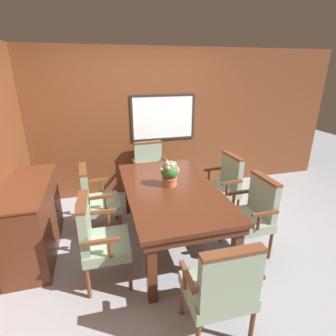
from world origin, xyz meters
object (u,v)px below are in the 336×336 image
at_px(chair_left_far, 96,198).
at_px(chair_left_near, 99,237).
at_px(chair_head_far, 150,168).
at_px(chair_right_far, 224,183).
at_px(potted_plant, 170,173).
at_px(chair_right_near, 253,212).
at_px(sideboard_cabinet, 32,219).
at_px(dining_table, 171,194).
at_px(chair_head_near, 222,287).

distance_m(chair_left_far, chair_left_near, 0.90).
relative_size(chair_left_near, chair_head_far, 1.00).
relative_size(chair_right_far, potted_plant, 3.01).
xyz_separation_m(chair_right_near, sideboard_cabinet, (-2.53, 0.65, -0.08)).
xyz_separation_m(dining_table, chair_right_far, (0.93, 0.42, -0.14)).
xyz_separation_m(chair_left_near, chair_right_near, (1.78, 0.04, 0.00)).
distance_m(chair_right_far, chair_head_near, 2.01).
distance_m(chair_left_near, sideboard_cabinet, 1.02).
relative_size(chair_head_near, chair_right_near, 1.00).
bearing_deg(chair_head_near, potted_plant, -88.38).
bearing_deg(dining_table, sideboard_cabinet, 171.94).
bearing_deg(chair_right_far, chair_left_near, -67.89).
xyz_separation_m(dining_table, sideboard_cabinet, (-1.64, 0.23, -0.22)).
xyz_separation_m(chair_right_far, chair_head_near, (-0.91, -1.79, 0.00)).
relative_size(dining_table, potted_plant, 6.15).
bearing_deg(chair_left_near, chair_left_far, 2.77).
relative_size(chair_right_far, chair_right_near, 1.00).
relative_size(chair_left_far, chair_right_near, 1.00).
xyz_separation_m(chair_left_far, chair_head_near, (0.92, -1.81, 0.00)).
xyz_separation_m(chair_right_near, potted_plant, (-0.89, 0.49, 0.40)).
bearing_deg(chair_right_far, sideboard_cabinet, -89.46).
bearing_deg(sideboard_cabinet, chair_left_near, -42.37).
bearing_deg(dining_table, chair_right_near, -25.31).
bearing_deg(sideboard_cabinet, chair_head_near, -43.94).
bearing_deg(sideboard_cabinet, chair_left_far, 15.89).
xyz_separation_m(dining_table, chair_head_near, (0.02, -1.37, -0.14)).
xyz_separation_m(chair_right_far, sideboard_cabinet, (-2.57, -0.19, -0.08)).
xyz_separation_m(chair_left_far, chair_right_near, (1.79, -0.86, 0.00)).
bearing_deg(chair_left_far, chair_right_far, -93.42).
height_order(chair_head_near, chair_right_near, same).
bearing_deg(chair_head_near, chair_left_near, -44.17).
relative_size(chair_head_near, sideboard_cabinet, 0.72).
bearing_deg(dining_table, chair_head_far, 89.69).
distance_m(chair_left_far, sideboard_cabinet, 0.77).
bearing_deg(chair_right_far, dining_table, -69.16).
height_order(chair_right_far, potted_plant, potted_plant).
relative_size(chair_right_near, sideboard_cabinet, 0.72).
xyz_separation_m(chair_head_near, chair_head_far, (-0.01, 2.72, 0.00)).
xyz_separation_m(chair_right_far, chair_right_near, (-0.04, -0.84, 0.00)).
relative_size(chair_left_far, potted_plant, 3.01).
height_order(chair_right_far, chair_head_near, same).
bearing_deg(chair_head_far, chair_left_far, -138.36).
distance_m(chair_right_far, chair_head_far, 1.31).
bearing_deg(potted_plant, chair_head_far, 89.76).
distance_m(chair_left_near, chair_head_near, 1.28).
distance_m(chair_left_far, chair_head_near, 2.03).
bearing_deg(potted_plant, chair_left_far, 157.96).
distance_m(dining_table, chair_left_far, 1.02).
bearing_deg(chair_head_far, chair_head_near, -93.02).
height_order(chair_left_near, chair_head_far, same).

